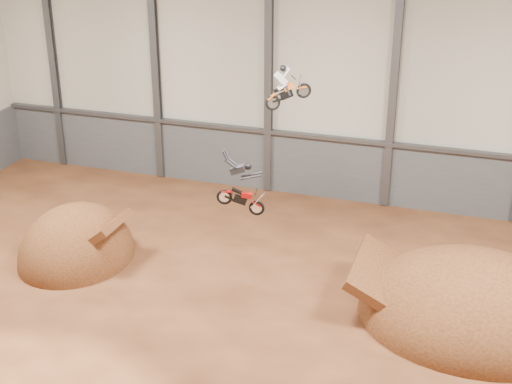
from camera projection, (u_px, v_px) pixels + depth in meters
The scene contains 12 objects.
floor at pixel (235, 347), 26.88m from camera, with size 40.00×40.00×0.00m, color #4B2614.
back_wall at pixel (331, 73), 37.19m from camera, with size 40.00×0.10×14.00m, color beige.
lower_band_back at pixel (326, 168), 39.18m from camera, with size 39.80×0.18×3.50m, color #4E5156.
steel_rail at pixel (327, 138), 38.34m from camera, with size 39.80×0.35×0.20m, color #47494F.
steel_column_0 at pixel (52, 53), 41.81m from camera, with size 0.40×0.36×13.90m, color #47494F.
steel_column_1 at pixel (155, 61), 39.89m from camera, with size 0.40×0.36×13.90m, color #47494F.
steel_column_2 at pixel (269, 70), 37.97m from camera, with size 0.40×0.36×13.90m, color #47494F.
steel_column_3 at pixel (394, 79), 36.05m from camera, with size 0.40×0.36×13.90m, color #47494F.
takeoff_ramp at pixel (78, 258), 33.34m from camera, with size 5.16×5.95×5.16m, color #432210.
landing_ramp at pixel (471, 318), 28.68m from camera, with size 9.10×8.05×5.25m, color #432210.
fmx_rider_a at pixel (291, 82), 29.38m from camera, with size 2.01×0.76×1.82m, color #D15C1A, non-canonical shape.
fmx_rider_b at pixel (238, 183), 27.15m from camera, with size 2.55×0.73×2.19m, color red, non-canonical shape.
Camera 1 is at (7.77, -20.98, 16.04)m, focal length 50.00 mm.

